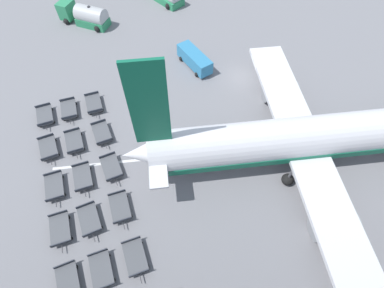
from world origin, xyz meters
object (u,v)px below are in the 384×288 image
object	(u,v)px
baggage_dolly_row_mid_a_col_a	(69,110)
baggage_dolly_row_mid_a_col_b	(74,142)
baggage_dolly_row_mid_b_col_a	(94,104)
airplane	(312,137)
baggage_dolly_row_near_col_c	(54,187)
baggage_dolly_row_mid_a_col_d	(89,219)
baggage_dolly_row_near_col_a	(45,116)
baggage_dolly_row_mid_b_col_b	(102,133)
baggage_dolly_row_mid_b_col_d	(120,207)
baggage_dolly_row_mid_b_col_c	(111,167)
baggage_dolly_row_mid_b_col_e	(135,257)
baggage_dolly_row_mid_a_col_c	(83,177)
baggage_dolly_row_near_col_e	(68,282)
baggage_dolly_row_mid_a_col_e	(101,270)
service_van	(195,59)
baggage_dolly_row_near_col_b	(48,148)
fuel_tanker_secondary	(86,16)
baggage_dolly_row_near_col_d	(60,229)

from	to	relation	value
baggage_dolly_row_mid_a_col_a	baggage_dolly_row_mid_a_col_b	size ratio (longest dim) A/B	1.00
baggage_dolly_row_mid_b_col_a	airplane	bearing A→B (deg)	65.80
baggage_dolly_row_near_col_c	baggage_dolly_row_mid_a_col_d	distance (m)	5.15
baggage_dolly_row_near_col_a	airplane	bearing A→B (deg)	72.24
baggage_dolly_row_mid_a_col_a	baggage_dolly_row_mid_b_col_b	size ratio (longest dim) A/B	1.00
baggage_dolly_row_near_col_c	baggage_dolly_row_mid_a_col_d	bearing A→B (deg)	42.93
baggage_dolly_row_near_col_a	baggage_dolly_row_mid_a_col_a	bearing A→B (deg)	102.48
baggage_dolly_row_mid_a_col_a	baggage_dolly_row_mid_b_col_d	xyz separation A→B (m)	(12.78, 5.79, 0.00)
baggage_dolly_row_mid_b_col_c	baggage_dolly_row_mid_b_col_e	bearing A→B (deg)	13.15
baggage_dolly_row_mid_a_col_c	baggage_dolly_row_mid_b_col_d	xyz separation A→B (m)	(3.65, 3.62, 0.00)
baggage_dolly_row_near_col_e	baggage_dolly_row_mid_b_col_b	bearing A→B (deg)	171.58
baggage_dolly_row_near_col_e	baggage_dolly_row_mid_a_col_e	world-z (taller)	same
baggage_dolly_row_near_col_a	baggage_dolly_row_mid_b_col_a	world-z (taller)	same
service_van	baggage_dolly_row_mid_b_col_e	distance (m)	24.81
baggage_dolly_row_near_col_e	baggage_dolly_row_mid_a_col_e	bearing A→B (deg)	102.40
baggage_dolly_row_near_col_a	baggage_dolly_row_mid_b_col_a	size ratio (longest dim) A/B	1.00
baggage_dolly_row_near_col_b	baggage_dolly_row_mid_a_col_b	distance (m)	2.65
baggage_dolly_row_near_col_b	baggage_dolly_row_mid_a_col_a	size ratio (longest dim) A/B	1.00
baggage_dolly_row_mid_b_col_a	baggage_dolly_row_mid_b_col_b	size ratio (longest dim) A/B	1.00
baggage_dolly_row_near_col_b	baggage_dolly_row_near_col_a	bearing A→B (deg)	-167.87
baggage_dolly_row_mid_a_col_c	baggage_dolly_row_mid_b_col_a	bearing A→B (deg)	176.32
fuel_tanker_secondary	baggage_dolly_row_near_col_e	bearing A→B (deg)	0.85
baggage_dolly_row_mid_b_col_c	baggage_dolly_row_mid_a_col_e	bearing A→B (deg)	-3.96
baggage_dolly_row_near_col_b	baggage_dolly_row_near_col_c	bearing A→B (deg)	14.10
baggage_dolly_row_mid_b_col_c	baggage_dolly_row_mid_b_col_d	world-z (taller)	same
baggage_dolly_row_mid_a_col_a	baggage_dolly_row_mid_a_col_d	bearing A→B (deg)	12.72
baggage_dolly_row_mid_b_col_b	baggage_dolly_row_mid_b_col_c	size ratio (longest dim) A/B	1.00
fuel_tanker_secondary	baggage_dolly_row_near_col_c	world-z (taller)	fuel_tanker_secondary
service_van	baggage_dolly_row_mid_a_col_d	distance (m)	23.11
baggage_dolly_row_mid_a_col_b	baggage_dolly_row_mid_b_col_c	bearing A→B (deg)	46.74
airplane	baggage_dolly_row_mid_a_col_c	distance (m)	22.61
fuel_tanker_secondary	baggage_dolly_row_mid_a_col_c	world-z (taller)	fuel_tanker_secondary
baggage_dolly_row_near_col_b	baggage_dolly_row_mid_b_col_a	xyz separation A→B (m)	(-5.66, 4.41, 0.00)
baggage_dolly_row_near_col_c	baggage_dolly_row_mid_a_col_b	size ratio (longest dim) A/B	1.00
baggage_dolly_row_near_col_c	baggage_dolly_row_mid_b_col_b	distance (m)	7.29
baggage_dolly_row_near_col_c	baggage_dolly_row_mid_b_col_e	distance (m)	10.67
baggage_dolly_row_mid_a_col_d	baggage_dolly_row_mid_b_col_d	distance (m)	2.84
baggage_dolly_row_near_col_e	baggage_dolly_row_mid_a_col_a	world-z (taller)	same
fuel_tanker_secondary	baggage_dolly_row_near_col_b	size ratio (longest dim) A/B	2.02
service_van	baggage_dolly_row_near_col_b	size ratio (longest dim) A/B	1.57
baggage_dolly_row_mid_a_col_d	baggage_dolly_row_mid_a_col_e	distance (m)	4.64
baggage_dolly_row_near_col_c	baggage_dolly_row_mid_b_col_c	world-z (taller)	same
baggage_dolly_row_near_col_c	baggage_dolly_row_near_col_a	bearing A→B (deg)	-166.87
baggage_dolly_row_mid_a_col_e	baggage_dolly_row_mid_b_col_e	xyz separation A→B (m)	(-0.66, 2.77, 0.00)
baggage_dolly_row_mid_a_col_b	baggage_dolly_row_mid_a_col_d	distance (m)	9.14
baggage_dolly_row_near_col_d	baggage_dolly_row_mid_b_col_d	xyz separation A→B (m)	(-1.33, 5.23, 0.00)
airplane	baggage_dolly_row_mid_a_col_a	size ratio (longest dim) A/B	9.93
baggage_dolly_row_near_col_d	baggage_dolly_row_mid_a_col_b	distance (m)	9.45
baggage_dolly_row_mid_a_col_c	airplane	bearing A→B (deg)	89.61
baggage_dolly_row_near_col_b	baggage_dolly_row_mid_b_col_d	world-z (taller)	same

